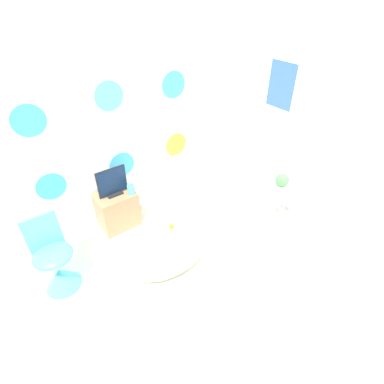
{
  "coord_description": "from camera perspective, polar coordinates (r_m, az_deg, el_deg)",
  "views": [
    {
      "loc": [
        -1.18,
        -1.18,
        2.59
      ],
      "look_at": [
        0.35,
        0.89,
        0.71
      ],
      "focal_mm": 28.0,
      "sensor_mm": 36.0,
      "label": 1
    }
  ],
  "objects": [
    {
      "name": "ground_plane",
      "position": [
        3.08,
        4.88,
        -21.25
      ],
      "size": [
        12.0,
        12.0,
        0.0
      ],
      "primitive_type": "plane",
      "color": "silver"
    },
    {
      "name": "vase",
      "position": [
        3.58,
        -11.52,
        0.53
      ],
      "size": [
        0.09,
        0.09,
        0.15
      ],
      "color": "#51B2AD",
      "rests_on": "tv_cabinet"
    },
    {
      "name": "rug",
      "position": [
        3.31,
        -3.39,
        -15.32
      ],
      "size": [
        1.19,
        0.65,
        0.01
      ],
      "color": "silver",
      "rests_on": "ground_plane"
    },
    {
      "name": "wall_back_dotted",
      "position": [
        3.52,
        -14.71,
        13.5
      ],
      "size": [
        4.48,
        0.05,
        2.6
      ],
      "color": "white",
      "rests_on": "ground_plane"
    },
    {
      "name": "tv_cabinet",
      "position": [
        3.8,
        -14.02,
        -3.3
      ],
      "size": [
        0.46,
        0.35,
        0.48
      ],
      "color": "#8E704C",
      "rests_on": "ground_plane"
    },
    {
      "name": "wall_right",
      "position": [
        3.84,
        17.42,
        15.04
      ],
      "size": [
        0.06,
        2.85,
        2.6
      ],
      "color": "white",
      "rests_on": "ground_plane"
    },
    {
      "name": "rubber_duck",
      "position": [
        3.1,
        -3.9,
        -6.56
      ],
      "size": [
        0.06,
        0.06,
        0.07
      ],
      "color": "yellow",
      "rests_on": "bathtub"
    },
    {
      "name": "potted_plant_left",
      "position": [
        3.63,
        16.73,
        1.82
      ],
      "size": [
        0.16,
        0.16,
        0.24
      ],
      "color": "white",
      "rests_on": "side_table"
    },
    {
      "name": "side_table",
      "position": [
        3.76,
        16.13,
        -1.09
      ],
      "size": [
        0.51,
        0.3,
        0.49
      ],
      "color": "silver",
      "rests_on": "ground_plane"
    },
    {
      "name": "bathtub",
      "position": [
        3.22,
        -4.55,
        -11.11
      ],
      "size": [
        0.93,
        0.56,
        0.46
      ],
      "color": "white",
      "rests_on": "ground_plane"
    },
    {
      "name": "chair",
      "position": [
        3.29,
        -24.31,
        -12.84
      ],
      "size": [
        0.37,
        0.37,
        0.81
      ],
      "color": "#4CC6DB",
      "rests_on": "ground_plane"
    },
    {
      "name": "tv",
      "position": [
        3.57,
        -14.94,
        1.65
      ],
      "size": [
        0.35,
        0.12,
        0.35
      ],
      "color": "black",
      "rests_on": "tv_cabinet"
    }
  ]
}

